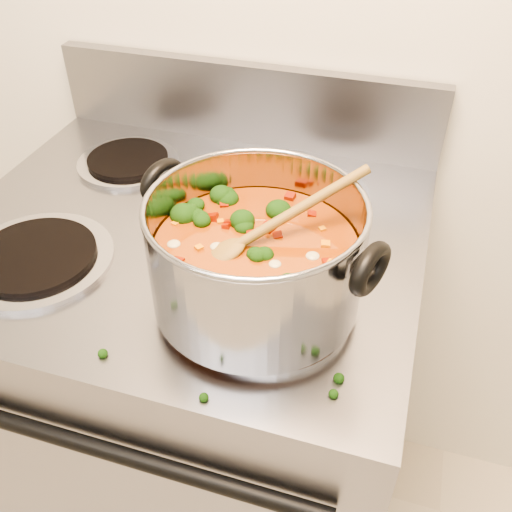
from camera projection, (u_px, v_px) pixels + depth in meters
The scene contains 4 objects.
electric_range at pixel (203, 393), 1.24m from camera, with size 0.78×0.71×1.08m.
stockpot at pixel (256, 257), 0.75m from camera, with size 0.35×0.28×0.17m.
wooden_spoon at pixel (262, 231), 0.73m from camera, with size 0.20×0.18×0.10m.
cooktop_crumbs at pixel (193, 275), 0.85m from camera, with size 0.35×0.25×0.01m.
Camera 1 is at (0.31, 0.46, 1.49)m, focal length 40.00 mm.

